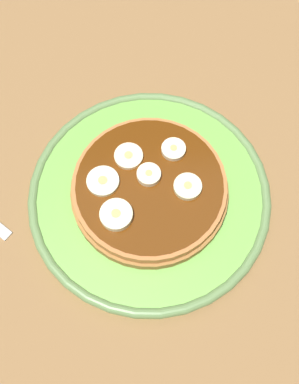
# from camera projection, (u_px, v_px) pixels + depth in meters

# --- Properties ---
(ground_plane) EXTENTS (1.40, 1.40, 0.03)m
(ground_plane) POSITION_uv_depth(u_px,v_px,m) (150.00, 204.00, 0.55)
(ground_plane) COLOR olive
(plate) EXTENTS (0.28, 0.28, 0.02)m
(plate) POSITION_uv_depth(u_px,v_px,m) (150.00, 196.00, 0.53)
(plate) COLOR #72B74C
(plate) RESTS_ON ground_plane
(pancake_stack) EXTENTS (0.18, 0.18, 0.03)m
(pancake_stack) POSITION_uv_depth(u_px,v_px,m) (152.00, 189.00, 0.51)
(pancake_stack) COLOR #9E6E37
(pancake_stack) RESTS_ON plate
(banana_slice_0) EXTENTS (0.03, 0.03, 0.01)m
(banana_slice_0) POSITION_uv_depth(u_px,v_px,m) (147.00, 175.00, 0.50)
(banana_slice_0) COLOR #F8EEC0
(banana_slice_0) RESTS_ON pancake_stack
(banana_slice_1) EXTENTS (0.03, 0.03, 0.01)m
(banana_slice_1) POSITION_uv_depth(u_px,v_px,m) (188.00, 187.00, 0.50)
(banana_slice_1) COLOR #EFEFB4
(banana_slice_1) RESTS_ON pancake_stack
(banana_slice_2) EXTENTS (0.03, 0.03, 0.01)m
(banana_slice_2) POSITION_uv_depth(u_px,v_px,m) (129.00, 156.00, 0.51)
(banana_slice_2) COLOR #FAE7B5
(banana_slice_2) RESTS_ON pancake_stack
(banana_slice_3) EXTENTS (0.03, 0.03, 0.01)m
(banana_slice_3) POSITION_uv_depth(u_px,v_px,m) (173.00, 150.00, 0.51)
(banana_slice_3) COLOR #F3E9C1
(banana_slice_3) RESTS_ON pancake_stack
(banana_slice_4) EXTENTS (0.04, 0.04, 0.01)m
(banana_slice_4) POSITION_uv_depth(u_px,v_px,m) (116.00, 215.00, 0.48)
(banana_slice_4) COLOR #F0F3BD
(banana_slice_4) RESTS_ON pancake_stack
(banana_slice_5) EXTENTS (0.04, 0.04, 0.01)m
(banana_slice_5) POSITION_uv_depth(u_px,v_px,m) (103.00, 181.00, 0.50)
(banana_slice_5) COLOR #EBEFC0
(banana_slice_5) RESTS_ON pancake_stack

